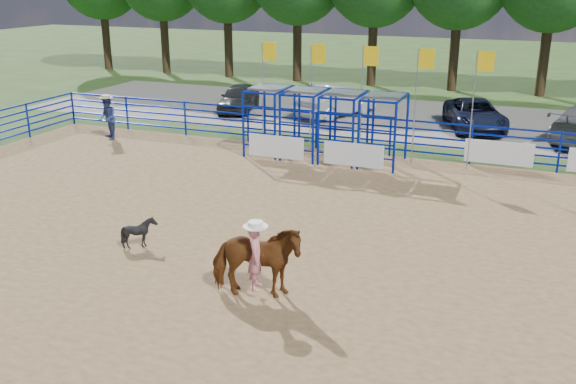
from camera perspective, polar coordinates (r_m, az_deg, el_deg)
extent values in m
plane|color=#344F1F|center=(16.01, 0.63, -5.74)|extent=(120.00, 120.00, 0.00)
cube|color=olive|center=(16.00, 0.63, -5.70)|extent=(30.00, 20.00, 0.02)
cube|color=gray|center=(31.73, 11.93, 6.29)|extent=(40.00, 10.00, 0.01)
imported|color=brown|center=(13.73, -2.86, -6.16)|extent=(2.16, 1.41, 1.68)
imported|color=red|center=(13.40, -2.91, -3.00)|extent=(0.48, 0.60, 1.45)
cylinder|color=white|center=(13.14, -2.97, 0.05)|extent=(0.54, 0.54, 0.12)
imported|color=black|center=(16.77, -13.07, -3.50)|extent=(0.80, 0.73, 0.81)
imported|color=navy|center=(28.15, -15.75, 6.34)|extent=(1.11, 1.09, 1.80)
cylinder|color=tan|center=(27.99, -15.91, 8.14)|extent=(0.56, 0.56, 0.11)
imported|color=black|center=(33.13, -4.39, 8.35)|extent=(2.42, 4.20, 1.34)
imported|color=#95989D|center=(31.91, 4.29, 8.12)|extent=(3.17, 4.91, 1.53)
imported|color=black|center=(30.20, 16.28, 6.62)|extent=(3.60, 5.21, 1.32)
cube|color=white|center=(23.98, -1.08, 4.05)|extent=(2.20, 0.04, 0.85)
cube|color=white|center=(23.02, 5.83, 3.33)|extent=(2.20, 0.04, 0.85)
cube|color=white|center=(24.35, 18.23, 3.33)|extent=(2.40, 0.04, 0.85)
cylinder|color=#3F2B19|center=(50.01, -15.87, 13.21)|extent=(0.56, 0.56, 4.80)
cylinder|color=#3F2B19|center=(47.15, -10.90, 13.28)|extent=(0.56, 0.56, 4.80)
cylinder|color=#3F2B19|center=(44.67, -5.32, 13.24)|extent=(0.56, 0.56, 4.80)
cylinder|color=#3F2B19|center=(42.64, 0.83, 13.06)|extent=(0.56, 0.56, 4.80)
cylinder|color=#3F2B19|center=(41.11, 7.51, 12.69)|extent=(0.56, 0.56, 4.80)
cylinder|color=#3F2B19|center=(40.15, 14.58, 12.12)|extent=(0.56, 0.56, 4.80)
cylinder|color=#3F2B19|center=(39.81, 21.84, 11.34)|extent=(0.56, 0.56, 4.80)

